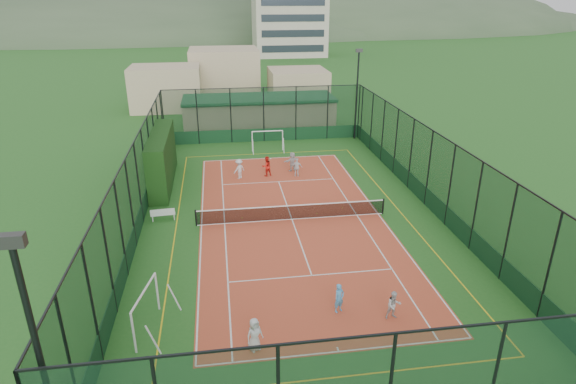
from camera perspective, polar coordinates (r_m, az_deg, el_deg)
The scene contains 19 objects.
ground at distance 29.59m, azimuth 0.47°, elevation -3.28°, with size 300.00×300.00×0.00m, color #245E20.
court_slab at distance 29.58m, azimuth 0.47°, elevation -3.27°, with size 11.17×23.97×0.01m, color #C4422B.
tennis_net at distance 29.36m, azimuth 0.48°, elevation -2.34°, with size 11.67×0.12×1.06m, color black, non-canonical shape.
perimeter_fence at distance 28.58m, azimuth 0.49°, elevation 1.24°, with size 18.12×34.12×5.00m, color black, non-canonical shape.
floodlight_ne at distance 45.59m, azimuth 8.14°, elevation 11.29°, with size 0.60×0.26×8.25m, color black, non-canonical shape.
clubhouse at distance 49.78m, azimuth -3.46°, elevation 9.42°, with size 15.20×7.20×3.15m, color tan, non-canonical shape.
distant_hills at distance 176.81m, azimuth -7.39°, elevation 18.29°, with size 200.00×60.00×24.00m, color #384C33, non-canonical shape.
hedge_left at distance 35.72m, azimuth -14.71°, elevation 3.83°, with size 1.28×8.51×3.72m, color black.
white_bench at distance 30.33m, azimuth -14.59°, elevation -2.52°, with size 1.46×0.40×0.82m, color white, non-canonical shape.
futsal_goal_near at distance 20.98m, azimuth -16.47°, elevation -13.36°, with size 0.83×2.86×1.85m, color white, non-canonical shape.
futsal_goal_far at distance 42.24m, azimuth -2.45°, elevation 6.06°, with size 2.75×0.80×1.78m, color white, non-canonical shape.
child_near_left at distance 19.39m, azimuth -3.99°, elevation -16.49°, with size 0.69×0.45×1.41m, color silver.
child_near_mid at distance 21.41m, azimuth 6.09°, elevation -12.40°, with size 0.49×0.32×1.36m, color #4DA2DB.
child_near_right at distance 21.39m, azimuth 12.43°, elevation -12.97°, with size 0.64×0.50×1.31m, color silver.
child_far_left at distance 35.95m, azimuth -5.81°, elevation 2.75°, with size 0.97×0.56×1.51m, color silver.
child_far_right at distance 36.24m, azimuth 1.06°, elevation 2.93°, with size 0.82×0.34×1.39m, color silver.
child_far_back at distance 37.37m, azimuth 0.51°, elevation 3.64°, with size 1.39×0.44×1.50m, color silver.
coach at distance 36.34m, azimuth -2.56°, elevation 3.08°, with size 0.75×0.58×1.53m, color red.
tennis_balls at distance 30.76m, azimuth 2.72°, elevation -2.16°, with size 6.58×1.55×0.07m.
Camera 1 is at (-4.12, -26.29, 12.94)m, focal length 30.00 mm.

